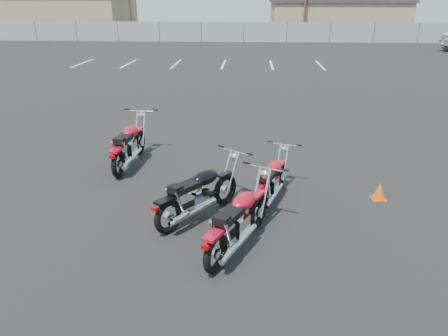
# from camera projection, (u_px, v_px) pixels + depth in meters

# --- Properties ---
(ground) EXTENTS (120.00, 120.00, 0.00)m
(ground) POSITION_uv_depth(u_px,v_px,m) (212.00, 210.00, 8.59)
(ground) COLOR black
(ground) RESTS_ON ground
(motorcycle_front_red) EXTENTS (0.91, 2.37, 1.16)m
(motorcycle_front_red) POSITION_uv_depth(u_px,v_px,m) (129.00, 145.00, 10.69)
(motorcycle_front_red) COLOR black
(motorcycle_front_red) RESTS_ON ground
(motorcycle_second_black) EXTENTS (1.70, 2.02, 1.10)m
(motorcycle_second_black) POSITION_uv_depth(u_px,v_px,m) (199.00, 194.00, 8.10)
(motorcycle_second_black) COLOR black
(motorcycle_second_black) RESTS_ON ground
(motorcycle_third_red) EXTENTS (1.36, 2.20, 1.11)m
(motorcycle_third_red) POSITION_uv_depth(u_px,v_px,m) (239.00, 221.00, 7.10)
(motorcycle_third_red) COLOR black
(motorcycle_third_red) RESTS_ON ground
(motorcycle_rear_red) EXTENTS (1.03, 1.95, 0.96)m
(motorcycle_rear_red) POSITION_uv_depth(u_px,v_px,m) (272.00, 181.00, 8.81)
(motorcycle_rear_red) COLOR black
(motorcycle_rear_red) RESTS_ON ground
(training_cone_near) EXTENTS (0.30, 0.30, 0.35)m
(training_cone_near) POSITION_uv_depth(u_px,v_px,m) (379.00, 191.00, 8.99)
(training_cone_near) COLOR #EC4B0C
(training_cone_near) RESTS_ON ground
(chainlink_fence) EXTENTS (80.06, 0.06, 1.80)m
(chainlink_fence) POSITION_uv_depth(u_px,v_px,m) (244.00, 32.00, 40.80)
(chainlink_fence) COLOR gray
(chainlink_fence) RESTS_ON ground
(tan_building_west) EXTENTS (18.40, 10.40, 4.30)m
(tan_building_west) POSITION_uv_depth(u_px,v_px,m) (46.00, 15.00, 48.08)
(tan_building_west) COLOR #988562
(tan_building_west) RESTS_ON ground
(tan_building_east) EXTENTS (14.40, 9.40, 3.70)m
(tan_building_east) POSITION_uv_depth(u_px,v_px,m) (336.00, 17.00, 48.26)
(tan_building_east) COLOR #988562
(tan_building_east) RESTS_ON ground
(parking_line_stripes) EXTENTS (15.12, 4.00, 0.01)m
(parking_line_stripes) POSITION_uv_depth(u_px,v_px,m) (200.00, 64.00, 27.32)
(parking_line_stripes) COLOR silver
(parking_line_stripes) RESTS_ON ground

